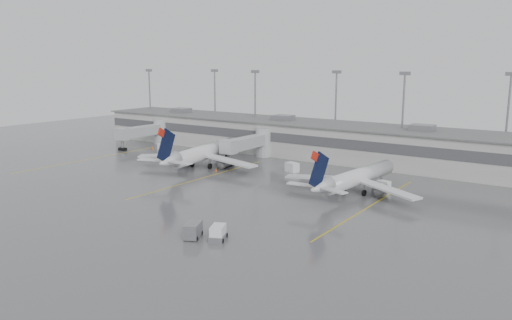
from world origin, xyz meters
The scene contains 17 objects.
ground centered at (0.00, 0.00, 0.00)m, with size 260.00×260.00×0.00m, color #515153.
terminal centered at (-0.01, 57.98, 4.17)m, with size 152.00×17.00×9.45m.
light_masts centered at (0.00, 63.75, 12.03)m, with size 142.40×8.00×20.60m.
jet_bridge_left centered at (-55.50, 45.72, 3.87)m, with size 4.00×17.20×7.00m.
jet_bridge_right centered at (-20.50, 45.72, 3.87)m, with size 4.00×17.20×7.00m.
stand_markings centered at (0.00, 24.00, 0.01)m, with size 105.25×40.00×0.01m.
jet_mid_left centered at (-24.21, 31.41, 3.26)m, with size 28.57×32.28×10.51m.
jet_mid_right centered at (12.28, 29.89, 2.91)m, with size 25.69×28.91×9.36m.
baggage_tug centered at (7.28, -2.06, 0.76)m, with size 2.93×3.52×1.95m.
baggage_cart centered at (4.08, -3.26, 1.05)m, with size 2.91×3.59×2.01m.
gse_uld_a centered at (-47.80, 42.80, 0.81)m, with size 2.28×1.52×1.62m, color white.
gse_uld_b centered at (-5.87, 38.84, 0.97)m, with size 2.73×1.82×1.93m, color white.
gse_uld_c centered at (15.33, 35.57, 0.77)m, with size 2.18×1.45×1.54m, color white.
gse_loader centered at (-33.16, 48.74, 1.14)m, with size 2.27×3.64×2.27m, color slate.
cone_a centered at (-50.53, 41.89, 0.35)m, with size 0.44×0.44×0.70m, color #E64A04.
cone_b centered at (-19.22, 29.99, 0.39)m, with size 0.49×0.49×0.77m, color #E64A04.
cone_c centered at (14.72, 39.12, 0.39)m, with size 0.49×0.49×0.77m, color #E64A04.
Camera 1 is at (46.14, -49.58, 22.49)m, focal length 35.00 mm.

